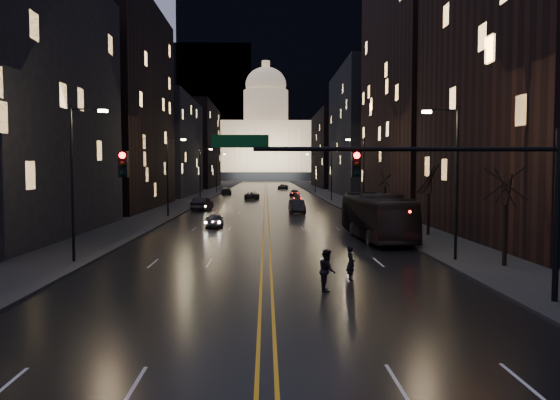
{
  "coord_description": "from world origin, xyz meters",
  "views": [
    {
      "loc": [
        -0.01,
        -21.19,
        5.43
      ],
      "look_at": [
        0.84,
        11.91,
        3.54
      ],
      "focal_mm": 35.0,
      "sensor_mm": 36.0,
      "label": 1
    }
  ],
  "objects": [
    {
      "name": "receding_car_c",
      "position": [
        5.67,
        86.85,
        0.64
      ],
      "size": [
        2.38,
        4.63,
        1.28
      ],
      "primitive_type": "imported",
      "rotation": [
        0.0,
        0.0,
        -0.14
      ],
      "color": "black",
      "rests_on": "ground"
    },
    {
      "name": "streetlamp_right_far",
      "position": [
        10.81,
        70.0,
        5.08
      ],
      "size": [
        2.13,
        0.25,
        9.0
      ],
      "color": "black",
      "rests_on": "ground"
    },
    {
      "name": "road",
      "position": [
        0.0,
        130.0,
        0.01
      ],
      "size": [
        20.0,
        320.0,
        0.02
      ],
      "primitive_type": "cube",
      "color": "black",
      "rests_on": "ground"
    },
    {
      "name": "sidewalk_right",
      "position": [
        14.0,
        130.0,
        0.08
      ],
      "size": [
        8.0,
        320.0,
        0.16
      ],
      "primitive_type": "cube",
      "color": "black",
      "rests_on": "ground"
    },
    {
      "name": "receding_car_d",
      "position": [
        4.5,
        122.96,
        0.73
      ],
      "size": [
        3.1,
        5.55,
        1.47
      ],
      "primitive_type": "imported",
      "rotation": [
        0.0,
        0.0,
        -0.13
      ],
      "color": "black",
      "rests_on": "ground"
    },
    {
      "name": "center_line",
      "position": [
        0.0,
        130.0,
        0.03
      ],
      "size": [
        0.62,
        320.0,
        0.01
      ],
      "primitive_type": "cube",
      "color": "orange",
      "rests_on": "road"
    },
    {
      "name": "oncoming_car_b",
      "position": [
        -8.34,
        50.1,
        0.86
      ],
      "size": [
        2.51,
        5.42,
        1.72
      ],
      "primitive_type": "imported",
      "rotation": [
        0.0,
        0.0,
        3.01
      ],
      "color": "black",
      "rests_on": "ground"
    },
    {
      "name": "streetlamp_right_near",
      "position": [
        10.81,
        10.0,
        5.08
      ],
      "size": [
        2.13,
        0.25,
        9.0
      ],
      "color": "black",
      "rests_on": "ground"
    },
    {
      "name": "building_right_near",
      "position": [
        21.0,
        20.0,
        12.0
      ],
      "size": [
        12.0,
        26.0,
        24.0
      ],
      "primitive_type": "cube",
      "color": "black",
      "rests_on": "ground"
    },
    {
      "name": "streetlamp_left_near",
      "position": [
        -10.81,
        10.0,
        5.08
      ],
      "size": [
        2.13,
        0.25,
        9.0
      ],
      "color": "black",
      "rests_on": "ground"
    },
    {
      "name": "building_left_dist",
      "position": [
        -21.0,
        140.0,
        12.0
      ],
      "size": [
        12.0,
        40.0,
        24.0
      ],
      "primitive_type": "cube",
      "color": "black",
      "rests_on": "ground"
    },
    {
      "name": "sidewalk_left",
      "position": [
        -14.0,
        130.0,
        0.08
      ],
      "size": [
        8.0,
        320.0,
        0.16
      ],
      "primitive_type": "cube",
      "color": "black",
      "rests_on": "ground"
    },
    {
      "name": "pedestrian_b",
      "position": [
        2.69,
        2.72,
        0.94
      ],
      "size": [
        0.51,
        0.91,
        1.87
      ],
      "primitive_type": "imported",
      "rotation": [
        0.0,
        0.0,
        1.58
      ],
      "color": "black",
      "rests_on": "ground"
    },
    {
      "name": "streetlamp_right_mid",
      "position": [
        10.81,
        40.0,
        5.08
      ],
      "size": [
        2.13,
        0.25,
        9.0
      ],
      "color": "black",
      "rests_on": "ground"
    },
    {
      "name": "streetlamp_right_dist",
      "position": [
        10.81,
        100.0,
        5.08
      ],
      "size": [
        2.13,
        0.25,
        9.0
      ],
      "color": "black",
      "rests_on": "ground"
    },
    {
      "name": "receding_car_b",
      "position": [
        5.05,
        68.02,
        0.65
      ],
      "size": [
        1.59,
        3.82,
        1.29
      ],
      "primitive_type": "imported",
      "rotation": [
        0.0,
        0.0,
        -0.02
      ],
      "color": "black",
      "rests_on": "ground"
    },
    {
      "name": "capitol",
      "position": [
        0.0,
        250.0,
        17.15
      ],
      "size": [
        90.0,
        50.0,
        58.5
      ],
      "color": "black",
      "rests_on": "ground"
    },
    {
      "name": "ground",
      "position": [
        0.0,
        0.0,
        0.0
      ],
      "size": [
        900.0,
        900.0,
        0.0
      ],
      "primitive_type": "plane",
      "color": "black",
      "rests_on": "ground"
    },
    {
      "name": "pedestrian_a",
      "position": [
        4.11,
        5.0,
        0.85
      ],
      "size": [
        0.5,
        0.68,
        1.7
      ],
      "primitive_type": "imported",
      "rotation": [
        0.0,
        0.0,
        1.73
      ],
      "color": "black",
      "rests_on": "ground"
    },
    {
      "name": "tree_right_far",
      "position": [
        13.0,
        38.0,
        4.53
      ],
      "size": [
        2.4,
        2.4,
        6.65
      ],
      "color": "black",
      "rests_on": "ground"
    },
    {
      "name": "oncoming_car_d",
      "position": [
        -8.5,
        95.3,
        0.8
      ],
      "size": [
        2.65,
        5.68,
        1.6
      ],
      "primitive_type": "imported",
      "rotation": [
        0.0,
        0.0,
        3.22
      ],
      "color": "black",
      "rests_on": "ground"
    },
    {
      "name": "mountain_ridge",
      "position": [
        40.0,
        380.0,
        65.0
      ],
      "size": [
        520.0,
        60.0,
        130.0
      ],
      "primitive_type": "cube",
      "color": "black",
      "rests_on": "ground"
    },
    {
      "name": "streetlamp_left_far",
      "position": [
        -10.81,
        70.0,
        5.08
      ],
      "size": [
        2.13,
        0.25,
        9.0
      ],
      "color": "black",
      "rests_on": "ground"
    },
    {
      "name": "traffic_signal",
      "position": [
        5.91,
        -0.0,
        5.1
      ],
      "size": [
        17.29,
        0.45,
        7.0
      ],
      "color": "black",
      "rests_on": "ground"
    },
    {
      "name": "building_right_mid",
      "position": [
        21.0,
        92.0,
        13.0
      ],
      "size": [
        12.0,
        34.0,
        26.0
      ],
      "primitive_type": "cube",
      "color": "black",
      "rests_on": "ground"
    },
    {
      "name": "building_left_far",
      "position": [
        -21.0,
        92.0,
        10.0
      ],
      "size": [
        12.0,
        34.0,
        20.0
      ],
      "primitive_type": "cube",
      "color": "black",
      "rests_on": "ground"
    },
    {
      "name": "building_right_dist",
      "position": [
        21.0,
        140.0,
        11.0
      ],
      "size": [
        12.0,
        40.0,
        22.0
      ],
      "primitive_type": "cube",
      "color": "black",
      "rests_on": "ground"
    },
    {
      "name": "streetlamp_left_dist",
      "position": [
        -10.81,
        100.0,
        5.08
      ],
      "size": [
        2.13,
        0.25,
        9.0
      ],
      "color": "black",
      "rests_on": "ground"
    },
    {
      "name": "oncoming_car_c",
      "position": [
        -2.5,
        76.39,
        0.69
      ],
      "size": [
        2.8,
        5.18,
        1.38
      ],
      "primitive_type": "imported",
      "rotation": [
        0.0,
        0.0,
        3.04
      ],
      "color": "black",
      "rests_on": "ground"
    },
    {
      "name": "bus",
      "position": [
        8.5,
        20.51,
        1.77
      ],
      "size": [
        3.6,
        12.85,
        3.54
      ],
      "primitive_type": "imported",
      "rotation": [
        0.0,
        0.0,
        0.05
      ],
      "color": "black",
      "rests_on": "ground"
    },
    {
      "name": "oncoming_car_a",
      "position": [
        -4.77,
        29.24,
        0.67
      ],
      "size": [
        1.77,
        4.03,
        1.35
      ],
      "primitive_type": "imported",
      "rotation": [
        0.0,
        0.0,
        3.19
      ],
      "color": "black",
      "rests_on": "ground"
    },
    {
      "name": "tree_right_mid",
      "position": [
        13.0,
        22.0,
        4.53
      ],
      "size": [
        2.4,
        2.4,
        6.65
      ],
      "color": "black",
      "rests_on": "ground"
    },
    {
      "name": "streetlamp_left_mid",
      "position": [
        -10.81,
        40.0,
        5.08
      ],
      "size": [
        2.13,
        0.25,
        9.0
      ],
      "color": "black",
      "rests_on": "ground"
    },
    {
      "name": "building_right_tall",
      "position": [
        21.0,
        50.0,
        19.0
      ],
      "size": [
        12.0,
        30.0,
        38.0
      ],
      "primitive_type": "cube",
      "color": "black",
      "rests_on": "ground"
    },
    {
      "name": "receding_car_a",
      "position": [
        3.75,
        44.79,
        0.83
      ],
      "size": [
        1.94,
        5.12,
        1.67
      ],
      "primitive_type": "imported",
      "rotation": [
        0.0,
        0.0,
        0.03
      ],
      "color": "black",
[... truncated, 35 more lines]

